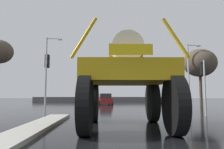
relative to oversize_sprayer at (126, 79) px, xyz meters
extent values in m
plane|color=black|center=(0.52, 12.79, -2.01)|extent=(120.00, 120.00, 0.00)
cube|color=#B2AFA8|center=(-3.65, -0.22, -1.94)|extent=(1.15, 9.36, 0.15)
cylinder|color=black|center=(-1.45, 1.91, -0.99)|extent=(0.45, 2.06, 2.05)
cylinder|color=black|center=(1.55, 1.83, -0.99)|extent=(0.45, 2.06, 2.05)
cylinder|color=black|center=(-1.54, -1.78, -0.99)|extent=(0.45, 2.06, 2.05)
cylinder|color=black|center=(1.45, -1.86, -0.99)|extent=(0.45, 2.06, 2.05)
cube|color=gold|center=(0.00, 0.03, 0.20)|extent=(3.61, 4.48, 0.74)
cube|color=#A98611|center=(0.01, 0.49, 1.05)|extent=(1.47, 1.38, 0.95)
cylinder|color=silver|center=(-0.02, -0.62, 1.17)|extent=(1.24, 1.39, 1.20)
cylinder|color=gold|center=(-1.62, -1.91, 1.27)|extent=(0.93, 0.14, 1.45)
cylinder|color=gold|center=(1.52, -1.99, 1.26)|extent=(0.96, 0.15, 1.43)
cube|color=yellow|center=(-0.06, -2.20, 0.82)|extent=(1.44, 0.08, 0.36)
cube|color=maroon|center=(-0.83, 21.12, -1.48)|extent=(2.18, 4.27, 0.70)
cube|color=#23282D|center=(-0.81, 20.97, -0.81)|extent=(1.80, 2.27, 0.64)
cylinder|color=black|center=(-1.83, 22.36, -1.71)|extent=(0.25, 0.62, 0.60)
cylinder|color=black|center=(-0.14, 22.56, -1.71)|extent=(0.25, 0.62, 0.60)
cylinder|color=black|center=(-1.51, 19.68, -1.71)|extent=(0.25, 0.62, 0.60)
cylinder|color=black|center=(0.18, 19.88, -1.71)|extent=(0.25, 0.62, 0.60)
cylinder|color=#A8AAAF|center=(-4.59, 4.40, 0.00)|extent=(0.11, 0.11, 4.03)
cube|color=black|center=(-4.59, 4.61, 1.50)|extent=(0.24, 0.32, 0.84)
sphere|color=#390503|center=(-4.59, 4.80, 1.77)|extent=(0.17, 0.17, 0.17)
sphere|color=orange|center=(-4.59, 4.80, 1.50)|extent=(0.17, 0.17, 0.17)
sphere|color=black|center=(-4.59, 4.80, 1.23)|extent=(0.17, 0.17, 0.17)
cylinder|color=#A8AAAF|center=(5.56, 4.40, -0.21)|extent=(0.11, 0.11, 3.61)
cube|color=black|center=(5.56, 4.61, 1.08)|extent=(0.24, 0.32, 0.84)
sphere|color=#390503|center=(5.56, 4.80, 1.35)|extent=(0.17, 0.17, 0.17)
sphere|color=orange|center=(5.56, 4.80, 1.08)|extent=(0.17, 0.17, 0.17)
sphere|color=black|center=(5.56, 4.80, 0.81)|extent=(0.17, 0.17, 0.17)
cylinder|color=#A8AAAF|center=(-8.31, 17.86, 2.34)|extent=(0.18, 0.18, 8.70)
cylinder|color=#A8AAAF|center=(-7.47, 17.86, 6.53)|extent=(1.69, 0.10, 0.10)
cube|color=silver|center=(-6.62, 17.86, 6.43)|extent=(0.50, 0.24, 0.16)
cylinder|color=#A8AAAF|center=(9.23, 15.93, 1.75)|extent=(0.18, 0.18, 7.53)
cylinder|color=#A8AAAF|center=(9.89, 15.93, 5.37)|extent=(1.32, 0.10, 0.10)
cube|color=silver|center=(10.55, 15.93, 5.27)|extent=(0.50, 0.24, 0.16)
cylinder|color=#473828|center=(11.33, 17.36, -0.04)|extent=(0.36, 0.36, 3.95)
ellipsoid|color=brown|center=(11.33, 17.36, 3.41)|extent=(4.18, 4.18, 3.56)
cube|color=#59595B|center=(0.52, 33.39, -1.56)|extent=(31.14, 0.24, 0.90)
camera|label=1|loc=(-0.92, -8.91, -0.65)|focal=33.74mm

